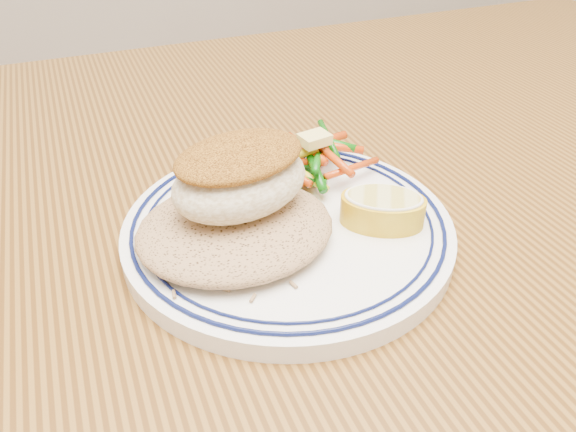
# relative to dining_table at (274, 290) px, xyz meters

# --- Properties ---
(dining_table) EXTENTS (1.50, 0.90, 0.75)m
(dining_table) POSITION_rel_dining_table_xyz_m (0.00, 0.00, 0.00)
(dining_table) COLOR #503010
(dining_table) RESTS_ON ground
(plate) EXTENTS (0.25, 0.25, 0.02)m
(plate) POSITION_rel_dining_table_xyz_m (-0.00, -0.05, 0.11)
(plate) COLOR white
(plate) RESTS_ON dining_table
(rice_pilaf) EXTENTS (0.14, 0.13, 0.03)m
(rice_pilaf) POSITION_rel_dining_table_xyz_m (-0.05, -0.05, 0.13)
(rice_pilaf) COLOR #98734C
(rice_pilaf) RESTS_ON plate
(fish_fillet) EXTENTS (0.12, 0.10, 0.05)m
(fish_fillet) POSITION_rel_dining_table_xyz_m (-0.04, -0.04, 0.16)
(fish_fillet) COLOR beige
(fish_fillet) RESTS_ON rice_pilaf
(vegetable_pile) EXTENTS (0.12, 0.10, 0.03)m
(vegetable_pile) POSITION_rel_dining_table_xyz_m (0.03, 0.01, 0.13)
(vegetable_pile) COLOR #C33909
(vegetable_pile) RESTS_ON plate
(butter_pat) EXTENTS (0.03, 0.02, 0.01)m
(butter_pat) POSITION_rel_dining_table_xyz_m (0.04, 0.01, 0.14)
(butter_pat) COLOR #F6E278
(butter_pat) RESTS_ON vegetable_pile
(lemon_wedge) EXTENTS (0.08, 0.08, 0.02)m
(lemon_wedge) POSITION_rel_dining_table_xyz_m (0.06, -0.08, 0.13)
(lemon_wedge) COLOR gold
(lemon_wedge) RESTS_ON plate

